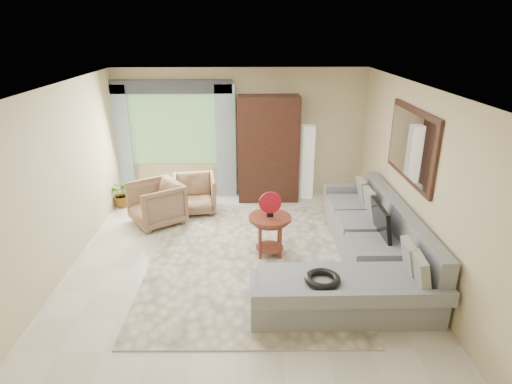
{
  "coord_description": "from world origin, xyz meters",
  "views": [
    {
      "loc": [
        0.12,
        -5.52,
        3.32
      ],
      "look_at": [
        0.25,
        0.35,
        1.05
      ],
      "focal_mm": 30.0,
      "sensor_mm": 36.0,
      "label": 1
    }
  ],
  "objects_px": {
    "tv_screen": "(381,220)",
    "coffee_table": "(270,235)",
    "sectional_sofa": "(364,254)",
    "armchair_right": "(194,194)",
    "armchair_left": "(156,203)",
    "potted_plant": "(122,194)",
    "floor_lamp": "(307,162)",
    "armoire": "(268,149)"
  },
  "relations": [
    {
      "from": "tv_screen",
      "to": "coffee_table",
      "type": "xyz_separation_m",
      "value": [
        -1.59,
        0.31,
        -0.38
      ]
    },
    {
      "from": "sectional_sofa",
      "to": "tv_screen",
      "type": "xyz_separation_m",
      "value": [
        0.27,
        0.21,
        0.44
      ]
    },
    {
      "from": "armchair_right",
      "to": "armchair_left",
      "type": "bearing_deg",
      "value": -148.81
    },
    {
      "from": "potted_plant",
      "to": "tv_screen",
      "type": "bearing_deg",
      "value": -27.72
    },
    {
      "from": "tv_screen",
      "to": "armchair_right",
      "type": "height_order",
      "value": "tv_screen"
    },
    {
      "from": "sectional_sofa",
      "to": "floor_lamp",
      "type": "relative_size",
      "value": 2.31
    },
    {
      "from": "armoire",
      "to": "floor_lamp",
      "type": "bearing_deg",
      "value": 4.29
    },
    {
      "from": "coffee_table",
      "to": "floor_lamp",
      "type": "bearing_deg",
      "value": 69.94
    },
    {
      "from": "tv_screen",
      "to": "floor_lamp",
      "type": "relative_size",
      "value": 0.49
    },
    {
      "from": "coffee_table",
      "to": "floor_lamp",
      "type": "height_order",
      "value": "floor_lamp"
    },
    {
      "from": "potted_plant",
      "to": "armchair_right",
      "type": "bearing_deg",
      "value": -11.14
    },
    {
      "from": "potted_plant",
      "to": "armchair_left",
      "type": "bearing_deg",
      "value": -43.85
    },
    {
      "from": "floor_lamp",
      "to": "sectional_sofa",
      "type": "bearing_deg",
      "value": -81.67
    },
    {
      "from": "armchair_left",
      "to": "armoire",
      "type": "relative_size",
      "value": 0.4
    },
    {
      "from": "coffee_table",
      "to": "armchair_right",
      "type": "height_order",
      "value": "armchair_right"
    },
    {
      "from": "coffee_table",
      "to": "potted_plant",
      "type": "xyz_separation_m",
      "value": [
        -2.79,
        1.99,
        -0.08
      ]
    },
    {
      "from": "potted_plant",
      "to": "floor_lamp",
      "type": "bearing_deg",
      "value": 6.88
    },
    {
      "from": "floor_lamp",
      "to": "armchair_left",
      "type": "bearing_deg",
      "value": -156.55
    },
    {
      "from": "armchair_left",
      "to": "potted_plant",
      "type": "bearing_deg",
      "value": -167.55
    },
    {
      "from": "sectional_sofa",
      "to": "armchair_left",
      "type": "xyz_separation_m",
      "value": [
        -3.29,
        1.72,
        0.1
      ]
    },
    {
      "from": "coffee_table",
      "to": "armchair_right",
      "type": "bearing_deg",
      "value": 128.24
    },
    {
      "from": "coffee_table",
      "to": "armoire",
      "type": "height_order",
      "value": "armoire"
    },
    {
      "from": "sectional_sofa",
      "to": "armchair_right",
      "type": "relative_size",
      "value": 4.41
    },
    {
      "from": "coffee_table",
      "to": "potted_plant",
      "type": "relative_size",
      "value": 1.23
    },
    {
      "from": "tv_screen",
      "to": "armchair_right",
      "type": "relative_size",
      "value": 0.94
    },
    {
      "from": "sectional_sofa",
      "to": "armchair_right",
      "type": "height_order",
      "value": "sectional_sofa"
    },
    {
      "from": "sectional_sofa",
      "to": "armoire",
      "type": "height_order",
      "value": "armoire"
    },
    {
      "from": "tv_screen",
      "to": "armoire",
      "type": "relative_size",
      "value": 0.35
    },
    {
      "from": "armchair_left",
      "to": "floor_lamp",
      "type": "height_order",
      "value": "floor_lamp"
    },
    {
      "from": "tv_screen",
      "to": "coffee_table",
      "type": "relative_size",
      "value": 1.14
    },
    {
      "from": "armoire",
      "to": "armchair_left",
      "type": "bearing_deg",
      "value": -150.16
    },
    {
      "from": "armoire",
      "to": "coffee_table",
      "type": "bearing_deg",
      "value": -92.13
    },
    {
      "from": "sectional_sofa",
      "to": "armchair_left",
      "type": "relative_size",
      "value": 4.08
    },
    {
      "from": "coffee_table",
      "to": "armchair_right",
      "type": "xyz_separation_m",
      "value": [
        -1.34,
        1.7,
        0.02
      ]
    },
    {
      "from": "sectional_sofa",
      "to": "coffee_table",
      "type": "bearing_deg",
      "value": 158.34
    },
    {
      "from": "potted_plant",
      "to": "armoire",
      "type": "height_order",
      "value": "armoire"
    },
    {
      "from": "sectional_sofa",
      "to": "potted_plant",
      "type": "distance_m",
      "value": 4.82
    },
    {
      "from": "tv_screen",
      "to": "floor_lamp",
      "type": "distance_m",
      "value": 2.83
    },
    {
      "from": "armchair_left",
      "to": "potted_plant",
      "type": "height_order",
      "value": "armchair_left"
    },
    {
      "from": "armchair_left",
      "to": "armoire",
      "type": "height_order",
      "value": "armoire"
    },
    {
      "from": "armchair_right",
      "to": "potted_plant",
      "type": "bearing_deg",
      "value": 160.8
    },
    {
      "from": "armoire",
      "to": "floor_lamp",
      "type": "xyz_separation_m",
      "value": [
        0.8,
        0.06,
        -0.3
      ]
    }
  ]
}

